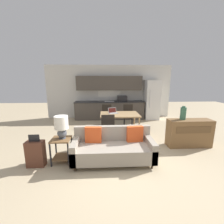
# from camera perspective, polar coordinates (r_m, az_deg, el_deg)

# --- Properties ---
(ground_plane) EXTENTS (20.00, 20.00, 0.00)m
(ground_plane) POSITION_cam_1_polar(r_m,az_deg,el_deg) (3.76, 1.59, -19.31)
(ground_plane) COLOR tan
(wall_back) EXTENTS (6.40, 0.07, 2.70)m
(wall_back) POSITION_cam_1_polar(r_m,az_deg,el_deg) (7.86, -1.08, 7.70)
(wall_back) COLOR silver
(wall_back) RESTS_ON ground_plane
(kitchen_counter) EXTENTS (3.47, 0.65, 2.15)m
(kitchen_counter) POSITION_cam_1_polar(r_m,az_deg,el_deg) (7.62, -0.91, 3.70)
(kitchen_counter) COLOR #4C443D
(kitchen_counter) RESTS_ON ground_plane
(refrigerator) EXTENTS (0.69, 0.77, 1.95)m
(refrigerator) POSITION_cam_1_polar(r_m,az_deg,el_deg) (7.85, 14.79, 4.52)
(refrigerator) COLOR white
(refrigerator) RESTS_ON ground_plane
(dining_table) EXTENTS (1.40, 0.96, 0.74)m
(dining_table) POSITION_cam_1_polar(r_m,az_deg,el_deg) (5.51, 2.90, -1.32)
(dining_table) COLOR tan
(dining_table) RESTS_ON ground_plane
(couch) EXTENTS (1.93, 0.80, 0.83)m
(couch) POSITION_cam_1_polar(r_m,az_deg,el_deg) (3.78, 0.41, -13.37)
(couch) COLOR #3D2D1E
(couch) RESTS_ON ground_plane
(side_table) EXTENTS (0.44, 0.44, 0.60)m
(side_table) POSITION_cam_1_polar(r_m,az_deg,el_deg) (3.88, -18.69, -12.34)
(side_table) COLOR brown
(side_table) RESTS_ON ground_plane
(table_lamp) EXTENTS (0.32, 0.32, 0.55)m
(table_lamp) POSITION_cam_1_polar(r_m,az_deg,el_deg) (3.71, -18.70, -4.85)
(table_lamp) COLOR #4C515B
(table_lamp) RESTS_ON side_table
(credenza) EXTENTS (1.28, 0.42, 0.82)m
(credenza) POSITION_cam_1_polar(r_m,az_deg,el_deg) (5.07, 27.28, -7.11)
(credenza) COLOR brown
(credenza) RESTS_ON ground_plane
(vase) EXTENTS (0.16, 0.16, 0.40)m
(vase) POSITION_cam_1_polar(r_m,az_deg,el_deg) (4.85, 25.48, -0.45)
(vase) COLOR #336047
(vase) RESTS_ON credenza
(dining_chair_far_left) EXTENTS (0.43, 0.43, 0.94)m
(dining_chair_far_left) POSITION_cam_1_polar(r_m,az_deg,el_deg) (6.32, -1.95, -1.07)
(dining_chair_far_left) COLOR black
(dining_chair_far_left) RESTS_ON ground_plane
(dining_chair_far_right) EXTENTS (0.44, 0.44, 0.94)m
(dining_chair_far_right) POSITION_cam_1_polar(r_m,az_deg,el_deg) (6.38, 6.19, -1.01)
(dining_chair_far_right) COLOR black
(dining_chair_far_right) RESTS_ON ground_plane
(dining_chair_near_left) EXTENTS (0.43, 0.43, 0.94)m
(dining_chair_near_left) POSITION_cam_1_polar(r_m,az_deg,el_deg) (4.68, -1.54, -5.81)
(dining_chair_near_left) COLOR black
(dining_chair_near_left) RESTS_ON ground_plane
(laptop) EXTENTS (0.39, 0.35, 0.20)m
(laptop) POSITION_cam_1_polar(r_m,az_deg,el_deg) (5.58, 0.36, 0.05)
(laptop) COLOR #B7BABC
(laptop) RESTS_ON dining_table
(suitcase) EXTENTS (0.39, 0.22, 0.77)m
(suitcase) POSITION_cam_1_polar(r_m,az_deg,el_deg) (3.97, -27.04, -13.89)
(suitcase) COLOR brown
(suitcase) RESTS_ON ground_plane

